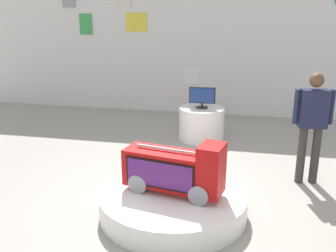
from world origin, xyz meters
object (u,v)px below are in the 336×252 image
main_display_pedestal (173,203)px  shopper_browsing_near_truck (312,120)px  novelty_firetruck_tv (175,171)px  display_pedestal_left_rear (201,123)px  tv_on_left_rear (202,97)px

main_display_pedestal → shopper_browsing_near_truck: (1.76, 1.30, 0.81)m
main_display_pedestal → shopper_browsing_near_truck: shopper_browsing_near_truck is taller
novelty_firetruck_tv → shopper_browsing_near_truck: size_ratio=0.78×
display_pedestal_left_rear → shopper_browsing_near_truck: 2.52m
novelty_firetruck_tv → tv_on_left_rear: size_ratio=2.50×
main_display_pedestal → novelty_firetruck_tv: (0.02, -0.01, 0.43)m
main_display_pedestal → novelty_firetruck_tv: size_ratio=1.44×
main_display_pedestal → tv_on_left_rear: 3.06m
novelty_firetruck_tv → main_display_pedestal: bearing=153.3°
novelty_firetruck_tv → display_pedestal_left_rear: novelty_firetruck_tv is taller
tv_on_left_rear → display_pedestal_left_rear: bearing=87.5°
novelty_firetruck_tv → tv_on_left_rear: (-0.04, 2.99, 0.28)m
tv_on_left_rear → novelty_firetruck_tv: bearing=-89.3°
novelty_firetruck_tv → tv_on_left_rear: bearing=90.7°
display_pedestal_left_rear → shopper_browsing_near_truck: bearing=-43.5°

